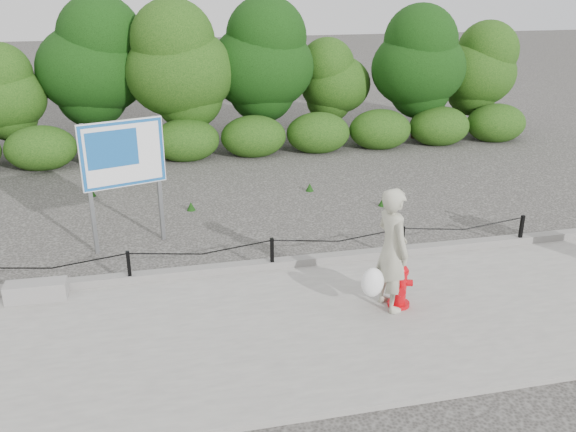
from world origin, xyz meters
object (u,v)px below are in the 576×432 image
(pedestrian, at_px, (391,252))
(concrete_block, at_px, (36,291))
(advertising_sign, at_px, (123,160))
(fire_hydrant, at_px, (400,286))

(pedestrian, xyz_separation_m, concrete_block, (-5.52, 1.49, -0.82))
(pedestrian, distance_m, advertising_sign, 5.38)
(pedestrian, relative_size, concrete_block, 2.07)
(concrete_block, relative_size, advertising_sign, 0.38)
(concrete_block, bearing_deg, fire_hydrant, -14.75)
(concrete_block, bearing_deg, pedestrian, -15.14)
(concrete_block, height_order, advertising_sign, advertising_sign)
(fire_hydrant, xyz_separation_m, pedestrian, (-0.19, 0.01, 0.61))
(fire_hydrant, height_order, advertising_sign, advertising_sign)
(fire_hydrant, bearing_deg, advertising_sign, 157.67)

